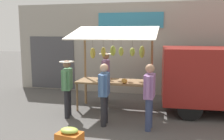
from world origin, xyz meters
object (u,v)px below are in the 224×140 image
Objects in this scene: shopper_in_striped_shirt at (149,92)px; market_stall at (115,59)px; shopper_with_shopping_bag at (67,84)px; shopper_with_ponytail at (104,90)px; vendor_with_sunhat at (106,73)px; produce_crate_near at (70,137)px.

market_stall is at bearing 43.21° from shopper_in_striped_shirt.
shopper_with_shopping_bag is 2.29m from shopper_in_striped_shirt.
market_stall is 1.89m from shopper_in_striped_shirt.
shopper_in_striped_shirt is at bearing -97.25° from shopper_with_ponytail.
vendor_with_sunhat is 1.80m from shopper_with_shopping_bag.
vendor_with_sunhat is 1.07× the size of shopper_with_ponytail.
produce_crate_near is at bearing -167.72° from shopper_with_shopping_bag.
market_stall is at bearing -3.81° from shopper_with_ponytail.
shopper_with_ponytail is at bearing 91.68° from market_stall.
produce_crate_near is (-0.76, 1.67, -0.74)m from shopper_with_shopping_bag.
market_stall is 1.51× the size of vendor_with_sunhat.
shopper_with_shopping_bag is at bearing 83.14° from shopper_in_striped_shirt.
vendor_with_sunhat is at bearing -87.73° from produce_crate_near.
market_stall is at bearing -60.84° from shopper_with_shopping_bag.
shopper_with_ponytail is (-0.51, 2.04, -0.09)m from vendor_with_sunhat.
market_stall is 1.48m from shopper_with_ponytail.
vendor_with_sunhat is at bearing 8.59° from shopper_with_ponytail.
shopper_in_striped_shirt is (-1.63, 2.07, -0.07)m from vendor_with_sunhat.
shopper_in_striped_shirt reaches higher than shopper_with_ponytail.
market_stall is 4.53× the size of produce_crate_near.
vendor_with_sunhat reaches higher than produce_crate_near.
shopper_with_shopping_bag is at bearing -65.45° from produce_crate_near.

